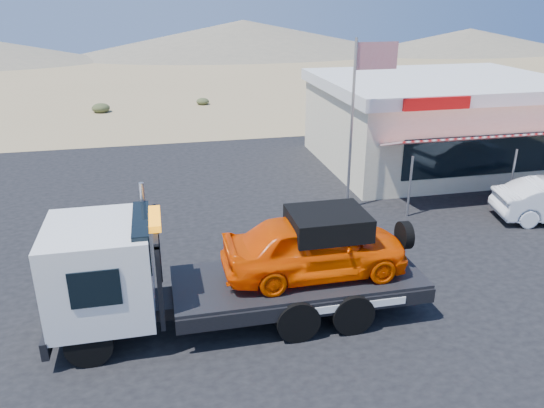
% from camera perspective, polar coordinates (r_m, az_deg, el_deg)
% --- Properties ---
extents(ground, '(120.00, 120.00, 0.00)m').
position_cam_1_polar(ground, '(14.63, -3.37, -8.49)').
color(ground, '#988256').
rests_on(ground, ground).
extents(asphalt_lot, '(32.00, 24.00, 0.02)m').
position_cam_1_polar(asphalt_lot, '(17.60, 1.47, -2.95)').
color(asphalt_lot, black).
rests_on(asphalt_lot, ground).
extents(tow_truck, '(8.59, 2.55, 2.87)m').
position_cam_1_polar(tow_truck, '(12.38, -4.32, -6.33)').
color(tow_truck, black).
rests_on(tow_truck, asphalt_lot).
extents(jerky_store, '(10.40, 9.97, 3.90)m').
position_cam_1_polar(jerky_store, '(25.38, 17.26, 8.56)').
color(jerky_store, beige).
rests_on(jerky_store, asphalt_lot).
extents(flagpole, '(1.55, 0.10, 6.00)m').
position_cam_1_polar(flagpole, '(18.68, 9.35, 10.36)').
color(flagpole, '#99999E').
rests_on(flagpole, asphalt_lot).
extents(distant_hills, '(126.00, 48.00, 4.20)m').
position_cam_1_polar(distant_hills, '(68.32, -19.91, 15.92)').
color(distant_hills, '#726B59').
rests_on(distant_hills, ground).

